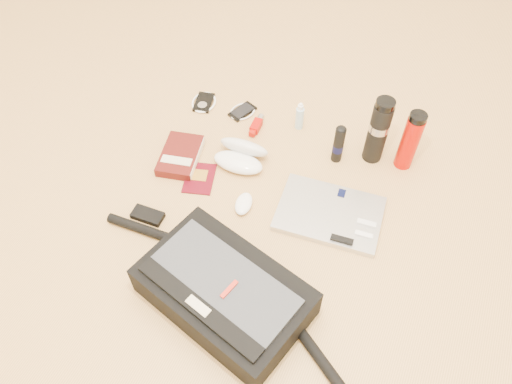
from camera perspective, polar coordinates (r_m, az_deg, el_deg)
ground at (r=1.68m, az=-0.59°, el=-3.70°), size 4.00×4.00×0.00m
messenger_bag at (r=1.49m, az=-3.74°, el=-11.26°), size 0.97×0.41×0.14m
laptop at (r=1.71m, az=8.43°, el=-2.49°), size 0.37×0.28×0.03m
book at (r=1.87m, az=-8.61°, el=4.12°), size 0.18×0.23×0.04m
passport at (r=1.81m, az=-6.48°, el=1.59°), size 0.14×0.17×0.01m
mouse at (r=1.71m, az=-1.42°, el=-1.35°), size 0.07×0.10×0.03m
sunglasses_case at (r=1.82m, az=-1.72°, el=4.25°), size 0.20×0.17×0.11m
ipod at (r=2.08m, az=-5.98°, el=10.16°), size 0.12×0.12×0.01m
phone at (r=2.03m, az=-1.56°, el=9.20°), size 0.11×0.12×0.01m
inhaler at (r=1.96m, az=0.07°, el=7.64°), size 0.04×0.12×0.03m
spray_bottle at (r=1.94m, az=5.01°, el=8.52°), size 0.03×0.03×0.12m
aerosol_can at (r=1.82m, az=9.42°, el=5.45°), size 0.05×0.05×0.16m
thermos_black at (r=1.82m, az=13.81°, el=6.84°), size 0.09×0.09×0.27m
thermos_red at (r=1.83m, az=17.19°, el=5.61°), size 0.08×0.08×0.24m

